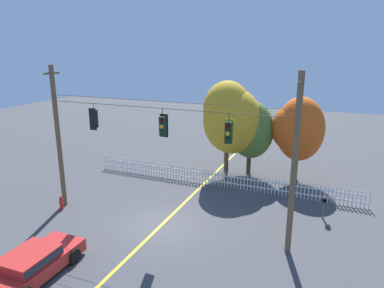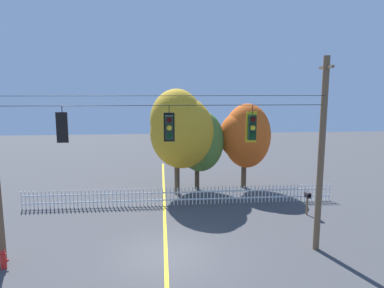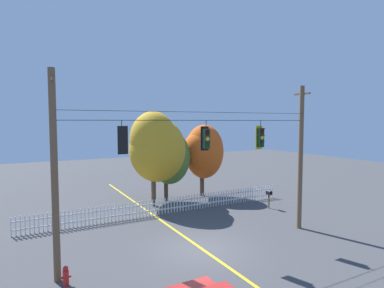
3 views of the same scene
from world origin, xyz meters
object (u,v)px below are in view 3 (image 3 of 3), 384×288
object	(u,v)px
traffic_signal_westbound_side	(206,139)
fire_hydrant	(66,276)
traffic_signal_northbound_secondary	(260,137)
autumn_maple_mid	(164,155)
autumn_oak_far_east	(202,152)
roadside_mailbox	(269,194)
traffic_signal_northbound_primary	(122,140)
autumn_maple_near_fence	(156,147)

from	to	relation	value
traffic_signal_westbound_side	fire_hydrant	xyz separation A→B (m)	(-6.41, -0.53, -4.96)
traffic_signal_northbound_secondary	traffic_signal_westbound_side	bearing A→B (deg)	-179.99
autumn_maple_mid	autumn_oak_far_east	size ratio (longest dim) A/B	0.93
traffic_signal_northbound_secondary	roadside_mailbox	world-z (taller)	traffic_signal_northbound_secondary
traffic_signal_northbound_secondary	traffic_signal_northbound_primary	bearing A→B (deg)	-179.85
traffic_signal_northbound_secondary	roadside_mailbox	bearing A→B (deg)	43.13
roadside_mailbox	autumn_oak_far_east	bearing A→B (deg)	112.49
autumn_oak_far_east	traffic_signal_westbound_side	bearing A→B (deg)	-119.44
traffic_signal_northbound_secondary	roadside_mailbox	distance (m)	7.24
traffic_signal_northbound_primary	traffic_signal_westbound_side	world-z (taller)	same
traffic_signal_northbound_primary	traffic_signal_northbound_secondary	xyz separation A→B (m)	(7.35, 0.02, -0.08)
traffic_signal_northbound_secondary	autumn_oak_far_east	size ratio (longest dim) A/B	0.26
autumn_maple_near_fence	fire_hydrant	size ratio (longest dim) A/B	9.12
fire_hydrant	roadside_mailbox	xyz separation A→B (m)	(13.99, 4.53, 0.68)
autumn_maple_mid	roadside_mailbox	size ratio (longest dim) A/B	4.22
traffic_signal_northbound_primary	fire_hydrant	size ratio (longest dim) A/B	1.85
traffic_signal_northbound_secondary	roadside_mailbox	xyz separation A→B (m)	(4.28, 4.01, -4.25)
autumn_maple_near_fence	autumn_oak_far_east	xyz separation A→B (m)	(4.46, 0.93, -0.64)
fire_hydrant	traffic_signal_northbound_secondary	bearing A→B (deg)	3.11
traffic_signal_northbound_primary	autumn_maple_mid	bearing A→B (deg)	57.76
traffic_signal_northbound_primary	traffic_signal_northbound_secondary	distance (m)	7.35
autumn_oak_far_east	roadside_mailbox	size ratio (longest dim) A/B	4.53
traffic_signal_northbound_primary	traffic_signal_northbound_secondary	bearing A→B (deg)	0.15
autumn_maple_near_fence	autumn_maple_mid	distance (m)	1.62
traffic_signal_westbound_side	roadside_mailbox	size ratio (longest dim) A/B	1.11
traffic_signal_northbound_primary	roadside_mailbox	bearing A→B (deg)	19.09
autumn_oak_far_east	fire_hydrant	bearing A→B (deg)	-139.65
autumn_maple_mid	autumn_maple_near_fence	bearing A→B (deg)	-138.29
traffic_signal_westbound_side	autumn_maple_near_fence	distance (m)	8.62
traffic_signal_westbound_side	fire_hydrant	distance (m)	8.12
autumn_oak_far_east	traffic_signal_northbound_secondary	bearing A→B (deg)	-102.09
traffic_signal_northbound_secondary	autumn_maple_near_fence	distance (m)	8.91
traffic_signal_northbound_secondary	autumn_maple_near_fence	bearing A→B (deg)	105.95
traffic_signal_northbound_primary	autumn_oak_far_east	xyz separation A→B (m)	(9.38, 9.46, -1.71)
traffic_signal_northbound_primary	roadside_mailbox	size ratio (longest dim) A/B	1.08
autumn_maple_mid	traffic_signal_westbound_side	bearing A→B (deg)	-101.56
traffic_signal_northbound_primary	autumn_maple_near_fence	bearing A→B (deg)	60.05
autumn_maple_mid	traffic_signal_northbound_secondary	bearing A→B (deg)	-81.74
traffic_signal_northbound_primary	autumn_maple_mid	size ratio (longest dim) A/B	0.26
traffic_signal_northbound_primary	traffic_signal_westbound_side	size ratio (longest dim) A/B	0.97
fire_hydrant	autumn_maple_mid	bearing A→B (deg)	50.13
traffic_signal_northbound_primary	traffic_signal_westbound_side	bearing A→B (deg)	0.26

